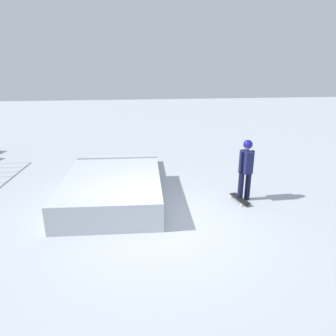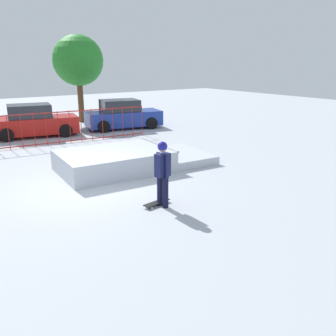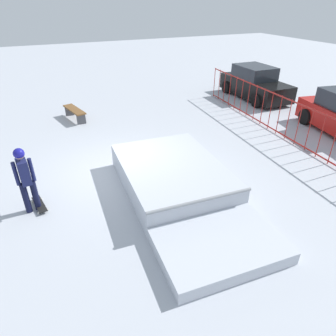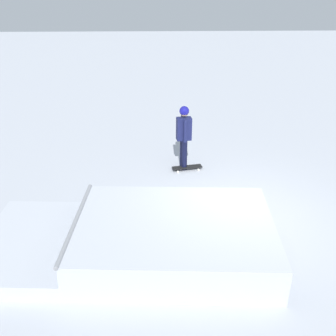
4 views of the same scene
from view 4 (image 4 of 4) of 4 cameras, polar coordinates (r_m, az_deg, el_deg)
ground_plane at (r=8.76m, az=10.25°, el=-6.91°), size 60.00×60.00×0.00m
skate_ramp at (r=7.44m, az=-2.82°, el=-10.21°), size 5.54×2.90×0.74m
skater at (r=10.30m, az=2.30°, el=5.10°), size 0.41×0.44×1.73m
skateboard at (r=10.56m, az=2.77°, el=0.11°), size 0.82×0.37×0.09m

